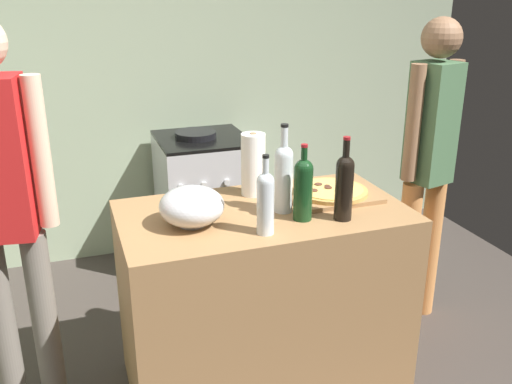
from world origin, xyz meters
The scene contains 14 objects.
ground_plane centered at (0.00, 1.21, -0.01)m, with size 4.70×3.03×0.02m, color #3F3833.
kitchen_wall_rear centered at (0.00, 2.48, 1.30)m, with size 4.70×0.10×2.60m, color #99A889.
counter centered at (0.24, 0.80, 0.44)m, with size 1.25×0.69×0.89m, color #9E7247.
cutting_board centered at (0.59, 0.85, 0.90)m, with size 0.40×0.32×0.02m, color #9E7247.
pizza centered at (0.59, 0.85, 0.92)m, with size 0.34×0.34×0.03m.
mixing_bowl centered at (-0.09, 0.74, 0.97)m, with size 0.27×0.27×0.16m.
paper_towel_roll centered at (0.26, 1.00, 1.03)m, with size 0.11×0.11×0.29m.
wine_bottle_clear centered at (0.36, 0.65, 1.03)m, with size 0.08×0.08×0.32m.
wine_bottle_green centered at (0.16, 0.57, 1.03)m, with size 0.07×0.07×0.32m.
wine_bottle_dark centered at (0.31, 0.76, 1.05)m, with size 0.08×0.08×0.39m.
wine_bottle_amber centered at (0.52, 0.60, 1.04)m, with size 0.08×0.08×0.36m.
stove centered at (0.28, 2.08, 0.45)m, with size 0.57×0.61×0.93m.
person_in_stripes centered at (-0.80, 0.96, 1.01)m, with size 0.40×0.24×1.72m.
person_in_red centered at (1.25, 1.04, 0.95)m, with size 0.35×0.24×1.67m.
Camera 1 is at (-0.54, -1.35, 1.82)m, focal length 39.73 mm.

